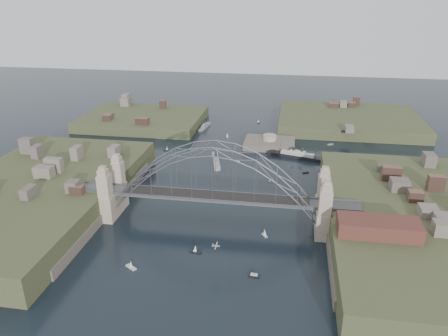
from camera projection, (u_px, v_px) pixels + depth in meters
ground at (214, 221)px, 129.67m from camera, size 500.00×500.00×0.00m
bridge at (214, 184)px, 124.99m from camera, size 84.00×13.80×24.60m
shore_west at (38, 201)px, 137.46m from camera, size 50.50×90.00×12.00m
shore_east at (416, 231)px, 120.39m from camera, size 50.50×90.00×12.00m
headland_nw at (144, 123)px, 224.38m from camera, size 60.00×45.00×9.00m
headland_ne at (348, 124)px, 222.34m from camera, size 70.00×55.00×9.50m
fort_island at (269, 147)px, 191.91m from camera, size 22.00×16.00×9.40m
wharf_shed at (379, 227)px, 106.54m from camera, size 20.00×8.00×4.00m
finger_pier at (360, 292)px, 98.04m from camera, size 4.00×22.00×1.40m
naval_cruiser_near at (216, 160)px, 173.86m from camera, size 6.84×18.48×5.53m
naval_cruiser_far at (205, 127)px, 217.48m from camera, size 3.64×14.48×4.84m
ocean_liner at (297, 156)px, 178.22m from camera, size 25.07×10.17×6.16m
aeroplane at (215, 246)px, 105.07m from camera, size 1.79×3.41×0.50m
small_boat_a at (155, 193)px, 147.32m from camera, size 2.38×0.81×0.45m
small_boat_b at (270, 181)px, 156.52m from camera, size 0.76×1.65×0.45m
small_boat_c at (195, 250)px, 113.96m from camera, size 3.30×1.51×2.38m
small_boat_d at (306, 173)px, 163.93m from camera, size 2.45×1.67×0.45m
small_boat_e at (167, 149)px, 186.75m from camera, size 3.28×1.49×2.38m
small_boat_f at (238, 161)px, 174.87m from camera, size 1.60×0.98×0.45m
small_boat_g at (254, 275)px, 104.46m from camera, size 2.85×1.13×1.43m
small_boat_h at (227, 135)px, 203.65m from camera, size 1.30×2.17×2.38m
small_boat_i at (319, 207)px, 137.43m from camera, size 1.59×2.53×1.43m
small_boat_j at (131, 266)px, 107.49m from camera, size 3.33×2.67×2.38m
small_boat_k at (258, 121)px, 225.66m from camera, size 1.52×2.12×2.38m
small_boat_l at (137, 172)px, 164.60m from camera, size 2.57×2.53×0.45m
small_boat_m at (265, 233)px, 121.53m from camera, size 1.88×2.37×2.38m
small_boat_n at (330, 144)px, 194.05m from camera, size 2.81×2.14×0.45m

